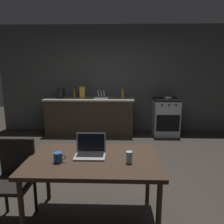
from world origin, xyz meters
TOP-DOWN VIEW (x-y plane):
  - ground_plane at (0.00, 0.00)m, footprint 12.00×12.00m
  - back_wall at (0.30, 2.67)m, footprint 6.40×0.10m
  - kitchen_counter at (-0.59, 2.32)m, footprint 2.16×0.64m
  - stove_oven at (1.28, 2.32)m, footprint 0.60×0.62m
  - dining_table at (-0.12, -0.88)m, footprint 1.37×0.86m
  - chair at (-0.97, -0.87)m, footprint 0.40×0.40m
  - laptop at (-0.17, -0.81)m, footprint 0.32×0.24m
  - electric_kettle at (-1.29, 2.32)m, footprint 0.19×0.17m
  - bottle at (0.22, 2.27)m, footprint 0.07×0.07m
  - frying_pan at (1.31, 2.29)m, footprint 0.22×0.39m
  - coffee_mug at (-0.46, -0.98)m, footprint 0.12×0.08m
  - drinking_glass at (0.24, -0.98)m, footprint 0.06×0.06m
  - cereal_box at (-0.76, 2.34)m, footprint 0.13×0.05m
  - dish_rack at (-0.29, 2.32)m, footprint 0.34×0.26m
  - bottle_b at (-0.97, 2.40)m, footprint 0.07×0.07m

SIDE VIEW (x-z plane):
  - ground_plane at x=0.00m, z-range 0.00..0.00m
  - stove_oven at x=1.28m, z-range 0.00..0.89m
  - kitchen_counter at x=-0.59m, z-range 0.00..0.89m
  - chair at x=-0.97m, z-range 0.07..0.95m
  - dining_table at x=-0.12m, z-range 0.29..1.01m
  - laptop at x=-0.17m, z-range 0.65..0.88m
  - coffee_mug at x=-0.46m, z-range 0.72..0.82m
  - drinking_glass at x=0.24m, z-range 0.72..0.84m
  - frying_pan at x=1.31m, z-range 0.89..0.94m
  - dish_rack at x=-0.29m, z-range 0.83..1.04m
  - bottle_b at x=-0.97m, z-range 0.88..1.14m
  - electric_kettle at x=-1.29m, z-range 0.89..1.15m
  - bottle at x=0.22m, z-range 0.88..1.17m
  - cereal_box at x=-0.76m, z-range 0.89..1.17m
  - back_wall at x=0.30m, z-range 0.00..2.66m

